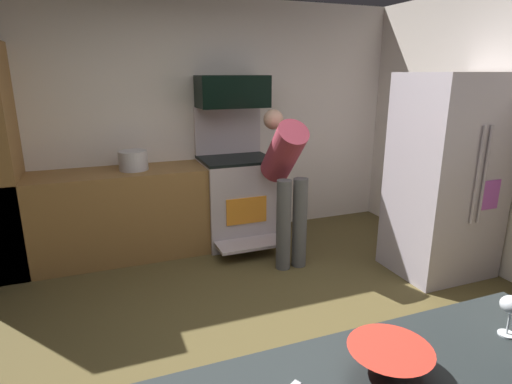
{
  "coord_description": "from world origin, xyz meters",
  "views": [
    {
      "loc": [
        -0.91,
        -2.25,
        1.83
      ],
      "look_at": [
        0.06,
        0.3,
        1.05
      ],
      "focal_mm": 29.28,
      "sensor_mm": 36.0,
      "label": 1
    }
  ],
  "objects_px": {
    "microwave": "(232,92)",
    "stock_pot": "(133,160)",
    "person_cook": "(286,175)",
    "wine_glass_near": "(512,307)",
    "refrigerator": "(446,177)",
    "oven_range": "(237,197)",
    "mixing_bowl_small": "(389,360)"
  },
  "relations": [
    {
      "from": "refrigerator",
      "to": "wine_glass_near",
      "type": "xyz_separation_m",
      "value": [
        -1.6,
        -1.92,
        0.1
      ]
    },
    {
      "from": "microwave",
      "to": "stock_pot",
      "type": "relative_size",
      "value": 2.6
    },
    {
      "from": "refrigerator",
      "to": "mixing_bowl_small",
      "type": "bearing_deg",
      "value": -138.02
    },
    {
      "from": "stock_pot",
      "to": "person_cook",
      "type": "bearing_deg",
      "value": -27.47
    },
    {
      "from": "person_cook",
      "to": "mixing_bowl_small",
      "type": "relative_size",
      "value": 5.44
    },
    {
      "from": "microwave",
      "to": "refrigerator",
      "type": "relative_size",
      "value": 0.4
    },
    {
      "from": "mixing_bowl_small",
      "to": "stock_pot",
      "type": "xyz_separation_m",
      "value": [
        -0.49,
        3.32,
        0.05
      ]
    },
    {
      "from": "refrigerator",
      "to": "person_cook",
      "type": "relative_size",
      "value": 1.24
    },
    {
      "from": "oven_range",
      "to": "microwave",
      "type": "bearing_deg",
      "value": 90.0
    },
    {
      "from": "wine_glass_near",
      "to": "stock_pot",
      "type": "height_order",
      "value": "stock_pot"
    },
    {
      "from": "oven_range",
      "to": "mixing_bowl_small",
      "type": "xyz_separation_m",
      "value": [
        -0.57,
        -3.3,
        0.44
      ]
    },
    {
      "from": "oven_range",
      "to": "refrigerator",
      "type": "distance_m",
      "value": 2.13
    },
    {
      "from": "oven_range",
      "to": "person_cook",
      "type": "xyz_separation_m",
      "value": [
        0.27,
        -0.68,
        0.39
      ]
    },
    {
      "from": "oven_range",
      "to": "mixing_bowl_small",
      "type": "relative_size",
      "value": 5.41
    },
    {
      "from": "person_cook",
      "to": "mixing_bowl_small",
      "type": "distance_m",
      "value": 2.75
    },
    {
      "from": "refrigerator",
      "to": "wine_glass_near",
      "type": "height_order",
      "value": "refrigerator"
    },
    {
      "from": "refrigerator",
      "to": "person_cook",
      "type": "xyz_separation_m",
      "value": [
        -1.29,
        0.7,
        -0.03
      ]
    },
    {
      "from": "refrigerator",
      "to": "wine_glass_near",
      "type": "distance_m",
      "value": 2.5
    },
    {
      "from": "oven_range",
      "to": "mixing_bowl_small",
      "type": "bearing_deg",
      "value": -99.86
    },
    {
      "from": "wine_glass_near",
      "to": "stock_pot",
      "type": "xyz_separation_m",
      "value": [
        -1.03,
        3.31,
        -0.02
      ]
    },
    {
      "from": "microwave",
      "to": "refrigerator",
      "type": "height_order",
      "value": "refrigerator"
    },
    {
      "from": "person_cook",
      "to": "wine_glass_near",
      "type": "height_order",
      "value": "person_cook"
    },
    {
      "from": "oven_range",
      "to": "person_cook",
      "type": "distance_m",
      "value": 0.83
    },
    {
      "from": "mixing_bowl_small",
      "to": "wine_glass_near",
      "type": "bearing_deg",
      "value": 0.43
    },
    {
      "from": "refrigerator",
      "to": "stock_pot",
      "type": "height_order",
      "value": "refrigerator"
    },
    {
      "from": "microwave",
      "to": "wine_glass_near",
      "type": "distance_m",
      "value": 3.45
    },
    {
      "from": "refrigerator",
      "to": "stock_pot",
      "type": "xyz_separation_m",
      "value": [
        -2.63,
        1.4,
        0.08
      ]
    },
    {
      "from": "oven_range",
      "to": "wine_glass_near",
      "type": "distance_m",
      "value": 3.34
    },
    {
      "from": "microwave",
      "to": "stock_pot",
      "type": "xyz_separation_m",
      "value": [
        -1.07,
        -0.08,
        -0.65
      ]
    },
    {
      "from": "refrigerator",
      "to": "stock_pot",
      "type": "bearing_deg",
      "value": 151.99
    },
    {
      "from": "oven_range",
      "to": "refrigerator",
      "type": "relative_size",
      "value": 0.8
    },
    {
      "from": "oven_range",
      "to": "mixing_bowl_small",
      "type": "height_order",
      "value": "oven_range"
    }
  ]
}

